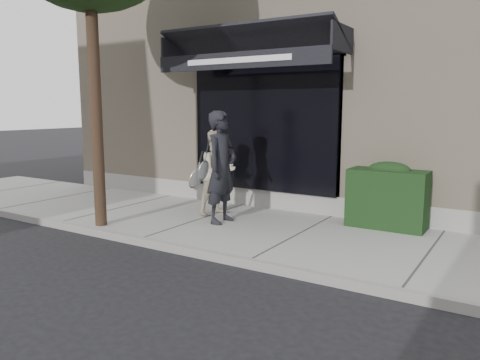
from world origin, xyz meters
The scene contains 7 objects.
ground centered at (0.00, 0.00, 0.00)m, with size 80.00×80.00×0.00m, color black.
sidewalk centered at (0.00, 0.00, 0.06)m, with size 20.00×3.00×0.12m, color #989893.
curb centered at (0.00, -1.55, 0.07)m, with size 20.00×0.10×0.14m, color gray.
building_facade centered at (-0.01, 4.96, 2.74)m, with size 14.30×8.04×5.64m.
hedge centered at (1.10, 1.25, 0.66)m, with size 1.30×0.70×1.14m.
pedestrian_front centered at (-1.52, 0.00, 1.12)m, with size 0.67×0.88×1.99m.
pedestrian_back centered at (-1.93, 0.48, 0.94)m, with size 0.84×0.95×1.63m.
Camera 1 is at (3.13, -6.80, 2.16)m, focal length 35.00 mm.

